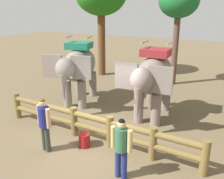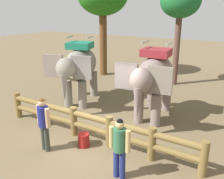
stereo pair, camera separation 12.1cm
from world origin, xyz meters
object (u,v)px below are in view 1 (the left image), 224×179
elephant_center (153,77)px  feed_bucket (84,140)px  tourist_man_in_blue (121,145)px  tree_far_left (179,3)px  elephant_near_left (78,67)px  tourist_woman_in_black (44,121)px  log_fence (91,124)px

elephant_center → feed_bucket: (-1.15, -3.16, -1.51)m
tourist_man_in_blue → tree_far_left: bearing=96.8°
elephant_center → tourist_man_in_blue: size_ratio=2.10×
elephant_near_left → tourist_man_in_blue: bearing=-43.7°
elephant_near_left → feed_bucket: size_ratio=8.24×
elephant_center → tourist_man_in_blue: bearing=-81.6°
elephant_near_left → elephant_center: (3.59, -0.01, -0.01)m
elephant_center → tourist_woman_in_black: 4.49m
elephant_near_left → tourist_woman_in_black: size_ratio=2.11×
elephant_center → feed_bucket: bearing=-109.9°
tree_far_left → feed_bucket: size_ratio=12.48×
log_fence → elephant_center: elephant_center is taller
elephant_near_left → tourist_woman_in_black: (1.52, -3.93, -0.73)m
elephant_near_left → tourist_man_in_blue: elephant_near_left is taller
tree_far_left → feed_bucket: bearing=-94.4°
tourist_woman_in_black → tourist_man_in_blue: (2.66, -0.06, -0.02)m
log_fence → tourist_woman_in_black: (-0.92, -1.21, 0.41)m
elephant_near_left → tourist_woman_in_black: 4.28m
feed_bucket → tourist_man_in_blue: bearing=-25.4°
elephant_near_left → feed_bucket: (2.45, -3.18, -1.52)m
elephant_near_left → elephant_center: 3.59m
tourist_man_in_blue → feed_bucket: bearing=154.6°
elephant_center → tree_far_left: size_ratio=0.64×
log_fence → elephant_center: (1.16, 2.71, 1.13)m
log_fence → tourist_man_in_blue: tourist_man_in_blue is taller
log_fence → feed_bucket: size_ratio=16.84×
elephant_center → tree_far_left: bearing=95.6°
tourist_woman_in_black → tree_far_left: (1.57, 9.06, 3.54)m
log_fence → tourist_man_in_blue: 2.20m
tourist_man_in_blue → log_fence: bearing=143.9°
log_fence → tourist_woman_in_black: bearing=-127.1°
log_fence → feed_bucket: (0.01, -0.45, -0.38)m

